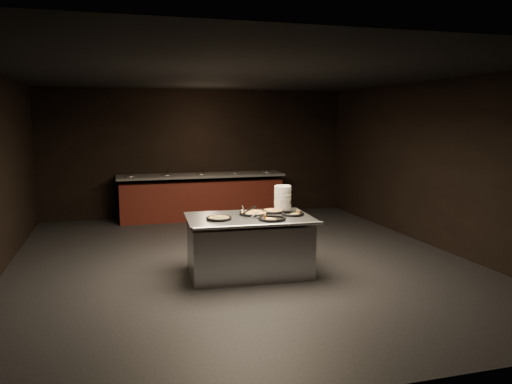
% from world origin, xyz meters
% --- Properties ---
extents(room, '(7.02, 8.02, 2.92)m').
position_xyz_m(room, '(0.00, 0.00, 1.45)').
color(room, black).
rests_on(room, ground).
extents(salad_bar, '(3.70, 0.83, 1.18)m').
position_xyz_m(salad_bar, '(0.00, 3.56, 0.44)').
color(salad_bar, '#4D1912').
rests_on(salad_bar, ground).
extents(serving_counter, '(1.83, 1.23, 0.85)m').
position_xyz_m(serving_counter, '(-0.04, -0.68, 0.41)').
color(serving_counter, '#BABDC2').
rests_on(serving_counter, ground).
extents(plate_stack, '(0.25, 0.25, 0.39)m').
position_xyz_m(plate_stack, '(0.55, -0.44, 1.04)').
color(plate_stack, silver).
rests_on(plate_stack, serving_counter).
extents(pan_veggie_whole, '(0.36, 0.36, 0.04)m').
position_xyz_m(pan_veggie_whole, '(-0.50, -0.78, 0.86)').
color(pan_veggie_whole, black).
rests_on(pan_veggie_whole, serving_counter).
extents(pan_cheese_whole, '(0.44, 0.44, 0.04)m').
position_xyz_m(pan_cheese_whole, '(0.07, -0.55, 0.86)').
color(pan_cheese_whole, black).
rests_on(pan_cheese_whole, serving_counter).
extents(pan_cheese_slices_a, '(0.36, 0.36, 0.04)m').
position_xyz_m(pan_cheese_slices_a, '(0.39, -0.47, 0.86)').
color(pan_cheese_slices_a, black).
rests_on(pan_cheese_slices_a, serving_counter).
extents(pan_cheese_slices_b, '(0.39, 0.39, 0.04)m').
position_xyz_m(pan_cheese_slices_b, '(0.21, -1.00, 0.86)').
color(pan_cheese_slices_b, black).
rests_on(pan_cheese_slices_b, serving_counter).
extents(pan_veggie_slices, '(0.33, 0.33, 0.04)m').
position_xyz_m(pan_veggie_slices, '(0.60, -0.75, 0.86)').
color(pan_veggie_slices, black).
rests_on(pan_veggie_slices, serving_counter).
extents(server_left, '(0.09, 0.30, 0.14)m').
position_xyz_m(server_left, '(-0.11, -0.62, 0.91)').
color(server_left, '#BABDC2').
rests_on(server_left, serving_counter).
extents(server_right, '(0.33, 0.23, 0.18)m').
position_xyz_m(server_right, '(-0.03, -0.81, 0.93)').
color(server_right, '#BABDC2').
rests_on(server_right, serving_counter).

